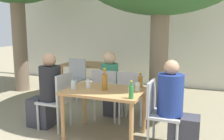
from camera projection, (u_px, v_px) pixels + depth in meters
ground_plane at (105, 136)px, 3.84m from camera, size 30.00×30.00×0.00m
cafe_building_wall at (156, 36)px, 7.04m from camera, size 10.00×0.08×2.80m
dining_table_front at (105, 96)px, 3.73m from camera, size 1.17×0.81×0.74m
dining_table_back at (88, 67)px, 6.41m from camera, size 1.20×0.88×0.74m
patio_chair_0 at (58, 97)px, 4.04m from camera, size 0.44×0.44×0.93m
patio_chair_1 at (159, 109)px, 3.46m from camera, size 0.44×0.44×0.93m
patio_chair_2 at (107, 91)px, 4.42m from camera, size 0.44×0.44×0.93m
patio_chair_3 at (132, 94)px, 4.25m from camera, size 0.44×0.44×0.93m
patio_chair_4 at (75, 76)px, 5.81m from camera, size 0.44×0.44×0.93m
person_seated_0 at (46, 94)px, 4.12m from camera, size 0.57×0.35×1.25m
person_seated_1 at (176, 110)px, 3.37m from camera, size 0.57×0.35×1.23m
person_seated_2 at (112, 88)px, 4.63m from camera, size 0.31×0.55×1.23m
green_bottle_0 at (131, 92)px, 3.23m from camera, size 0.06×0.06×0.24m
amber_bottle_1 at (140, 82)px, 3.83m from camera, size 0.07×0.07×0.25m
amber_bottle_2 at (105, 82)px, 3.67m from camera, size 0.08×0.08×0.33m
drinking_glass_0 at (88, 84)px, 3.81m from camera, size 0.07×0.07×0.13m
drinking_glass_1 at (131, 90)px, 3.52m from camera, size 0.07×0.07×0.08m
drinking_glass_2 at (138, 86)px, 3.65m from camera, size 0.07×0.07×0.13m
drinking_glass_3 at (73, 85)px, 3.73m from camera, size 0.07×0.07×0.13m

